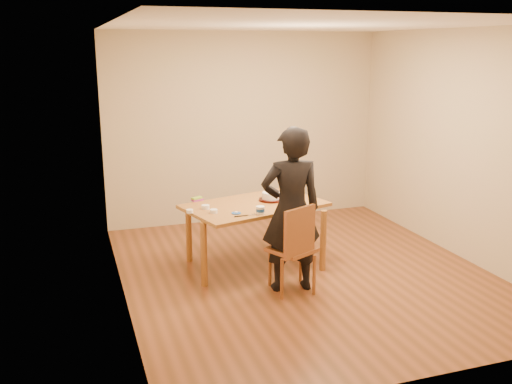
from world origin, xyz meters
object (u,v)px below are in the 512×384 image
object	(u,v)px
dining_chair	(292,249)
person	(291,210)
cake	(271,196)
dining_table	(255,205)
cake_plate	(271,200)

from	to	relation	value
dining_chair	person	bearing A→B (deg)	64.90
cake	dining_chair	bearing A→B (deg)	-94.99
dining_table	person	size ratio (longest dim) A/B	0.89
dining_chair	cake_plate	world-z (taller)	cake_plate
dining_table	cake_plate	size ratio (longest dim) A/B	5.51
cake	person	distance (m)	0.81
dining_table	dining_chair	world-z (taller)	dining_table
dining_chair	cake	bearing A→B (deg)	59.91
cake_plate	cake	xyz separation A→B (m)	(0.00, 0.00, 0.04)
dining_table	dining_chair	distance (m)	0.84
dining_chair	dining_table	bearing A→B (deg)	75.85
dining_table	cake_plate	distance (m)	0.24
dining_table	cake	distance (m)	0.25
dining_chair	cake	size ratio (longest dim) A/B	2.00
dining_chair	cake_plate	distance (m)	0.91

